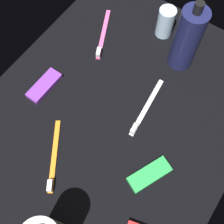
# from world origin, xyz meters

# --- Properties ---
(ground_plane) EXTENTS (0.84, 0.64, 0.01)m
(ground_plane) POSITION_xyz_m (0.00, 0.00, -0.01)
(ground_plane) COLOR black
(lotion_bottle) EXTENTS (0.07, 0.07, 0.22)m
(lotion_bottle) POSITION_xyz_m (-0.25, 0.06, 0.10)
(lotion_bottle) COLOR #1B1E4A
(lotion_bottle) RESTS_ON ground_plane
(deodorant_stick) EXTENTS (0.05, 0.05, 0.09)m
(deodorant_stick) POSITION_xyz_m (-0.31, -0.03, 0.05)
(deodorant_stick) COLOR silver
(deodorant_stick) RESTS_ON ground_plane
(toothbrush_white) EXTENTS (0.18, 0.03, 0.02)m
(toothbrush_white) POSITION_xyz_m (-0.06, 0.06, 0.01)
(toothbrush_white) COLOR white
(toothbrush_white) RESTS_ON ground_plane
(toothbrush_orange) EXTENTS (0.16, 0.11, 0.02)m
(toothbrush_orange) POSITION_xyz_m (0.17, -0.05, 0.01)
(toothbrush_orange) COLOR orange
(toothbrush_orange) RESTS_ON ground_plane
(toothbrush_pink) EXTENTS (0.17, 0.09, 0.02)m
(toothbrush_pink) POSITION_xyz_m (-0.19, -0.17, 0.01)
(toothbrush_pink) COLOR #E55999
(toothbrush_pink) RESTS_ON ground_plane
(snack_bar_green) EXTENTS (0.11, 0.08, 0.01)m
(snack_bar_green) POSITION_xyz_m (0.07, 0.16, 0.01)
(snack_bar_green) COLOR green
(snack_bar_green) RESTS_ON ground_plane
(snack_bar_purple) EXTENTS (0.10, 0.04, 0.01)m
(snack_bar_purple) POSITION_xyz_m (0.03, -0.20, 0.01)
(snack_bar_purple) COLOR purple
(snack_bar_purple) RESTS_ON ground_plane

